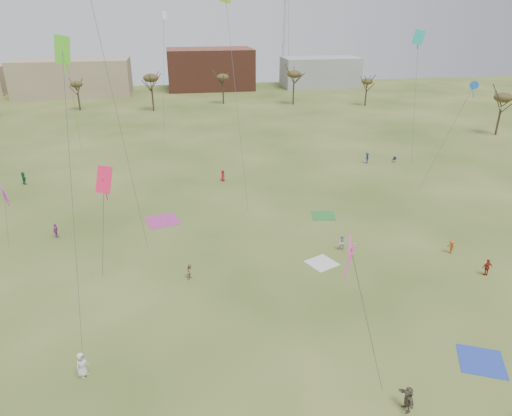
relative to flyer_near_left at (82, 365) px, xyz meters
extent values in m
plane|color=#344C17|center=(14.62, 1.99, -0.95)|extent=(260.00, 260.00, 0.00)
imported|color=silver|center=(0.00, 0.00, 0.00)|extent=(1.06, 1.09, 1.89)
imported|color=maroon|center=(35.51, 6.79, -0.09)|extent=(1.01, 0.42, 1.72)
imported|color=#A08666|center=(7.88, 11.24, -0.19)|extent=(0.81, 0.90, 1.52)
imported|color=brown|center=(20.53, -6.69, -0.05)|extent=(0.56, 1.67, 1.79)
imported|color=#AE5720|center=(34.58, 11.30, -0.19)|extent=(0.76, 1.08, 1.52)
imported|color=#AD48A9|center=(-6.31, 22.35, -0.12)|extent=(0.61, 1.03, 1.65)
imported|color=#B9B9B9|center=(23.76, 13.89, -0.08)|extent=(1.06, 1.00, 1.74)
imported|color=#21653D|center=(-14.46, 40.83, -0.03)|extent=(1.29, 1.76, 1.84)
imported|color=maroon|center=(13.84, 37.08, -0.11)|extent=(0.89, 0.97, 1.67)
imported|color=navy|center=(37.93, 41.26, -0.05)|extent=(0.70, 1.18, 1.79)
cube|color=#2843B1|center=(27.91, -3.64, -0.94)|extent=(4.11, 4.11, 0.03)
cube|color=silver|center=(20.87, 11.70, -0.94)|extent=(3.43, 3.43, 0.03)
cube|color=#B6388A|center=(5.17, 24.63, -0.94)|extent=(4.46, 4.46, 0.03)
cube|color=#2E8133|center=(24.53, 22.59, -0.94)|extent=(3.28, 3.28, 0.03)
cube|color=#151E3C|center=(42.61, 41.04, -0.53)|extent=(0.70, 0.70, 0.04)
cube|color=#151E3C|center=(42.79, 41.18, -0.30)|extent=(0.41, 0.47, 0.44)
cube|color=#ED1B4B|center=(1.39, 10.82, 9.47)|extent=(1.14, 1.14, 2.24)
cube|color=#ED1B4B|center=(1.39, 10.82, 8.69)|extent=(0.08, 0.08, 2.01)
cylinder|color=#4C4C51|center=(0.67, 11.22, 4.71)|extent=(1.48, 0.84, 9.53)
cube|color=#58D325|center=(0.74, 6.15, 19.94)|extent=(0.87, 0.87, 1.72)
cube|color=#58D325|center=(0.74, 6.15, 19.34)|extent=(0.08, 0.08, 1.55)
cylinder|color=#4C4C51|center=(0.25, 3.86, 9.95)|extent=(1.01, 4.62, 19.99)
cone|color=#F94EC1|center=(15.82, -6.63, 11.15)|extent=(1.44, 0.10, 1.44)
cube|color=#F94EC1|center=(15.82, -6.63, 10.24)|extent=(0.08, 0.08, 2.35)
cylinder|color=#4C4C51|center=(17.54, -6.21, 5.55)|extent=(3.47, 0.88, 11.21)
cylinder|color=#4C4C51|center=(2.47, 16.13, 13.39)|extent=(2.95, 0.86, 26.87)
cone|color=blue|center=(44.06, 25.90, 13.67)|extent=(1.07, 0.08, 1.07)
cube|color=blue|center=(44.06, 25.90, 12.99)|extent=(0.08, 0.08, 1.76)
cylinder|color=#4C4C51|center=(42.13, 26.90, 6.81)|extent=(3.90, 2.04, 13.73)
cube|color=#D828E6|center=(-10.15, 21.05, 5.05)|extent=(0.89, 0.89, 1.75)
cube|color=#D828E6|center=(-10.15, 21.05, 4.44)|extent=(0.08, 0.08, 1.57)
cylinder|color=#4C4C51|center=(-10.16, 20.09, 2.50)|extent=(0.07, 1.96, 5.11)
cube|color=#9FE025|center=(13.81, 28.09, 23.18)|extent=(0.08, 0.08, 1.71)
cylinder|color=#4C4C51|center=(14.58, 25.76, 11.90)|extent=(1.59, 4.70, 23.90)
cone|color=#B1123F|center=(-8.57, 53.26, 15.47)|extent=(0.97, 0.07, 0.97)
cube|color=#B1123F|center=(-8.57, 53.26, 14.86)|extent=(0.08, 0.08, 1.59)
cylinder|color=#4C4C51|center=(-8.61, 53.68, 7.71)|extent=(0.11, 0.87, 15.52)
cube|color=#16897D|center=(42.50, 38.12, 18.58)|extent=(1.03, 1.03, 2.03)
cube|color=#16897D|center=(42.50, 38.12, 17.87)|extent=(0.08, 0.08, 1.82)
cylinder|color=#4C4C51|center=(43.18, 37.89, 9.27)|extent=(1.40, 0.52, 18.63)
cube|color=white|center=(6.92, 56.10, 21.26)|extent=(0.72, 0.72, 1.23)
cube|color=white|center=(6.92, 56.10, 20.54)|extent=(0.08, 0.08, 1.85)
cylinder|color=#4C4C51|center=(6.09, 56.26, 10.61)|extent=(1.70, 0.36, 21.31)
cylinder|color=#3A2B1E|center=(-15.38, 93.99, 1.21)|extent=(0.40, 0.40, 4.32)
ellipsoid|color=#473D1E|center=(-15.38, 93.99, 5.39)|extent=(3.02, 3.02, 1.58)
cylinder|color=#3A2B1E|center=(2.62, 89.99, 1.75)|extent=(0.40, 0.40, 5.40)
ellipsoid|color=#473D1E|center=(2.62, 89.99, 6.97)|extent=(3.78, 3.78, 1.98)
cylinder|color=#3A2B1E|center=(20.62, 95.99, 1.39)|extent=(0.40, 0.40, 4.68)
ellipsoid|color=#473D1E|center=(20.62, 95.99, 5.92)|extent=(3.28, 3.28, 1.72)
cylinder|color=#3A2B1E|center=(38.62, 91.99, 1.69)|extent=(0.40, 0.40, 5.28)
ellipsoid|color=#473D1E|center=(38.62, 91.99, 6.80)|extent=(3.70, 3.70, 1.94)
cylinder|color=#3A2B1E|center=(56.62, 86.99, 1.15)|extent=(0.40, 0.40, 4.20)
ellipsoid|color=#473D1E|center=(56.62, 86.99, 5.21)|extent=(2.94, 2.94, 1.54)
cylinder|color=#3A2B1E|center=(70.62, 53.99, 1.57)|extent=(0.40, 0.40, 5.04)
ellipsoid|color=#473D1E|center=(70.62, 53.99, 6.45)|extent=(3.53, 3.53, 1.85)
cube|color=#937F60|center=(-20.38, 116.99, 4.05)|extent=(32.00, 14.00, 10.00)
cube|color=brown|center=(19.62, 121.99, 5.05)|extent=(26.00, 16.00, 12.00)
cube|color=gray|center=(54.62, 119.99, 3.55)|extent=(24.00, 12.00, 9.00)
cylinder|color=#9EA3A8|center=(45.52, 126.99, 18.05)|extent=(0.16, 0.16, 38.00)
cylinder|color=#9EA3A8|center=(44.17, 127.77, 18.05)|extent=(0.16, 0.16, 38.00)
cylinder|color=#9EA3A8|center=(44.17, 126.21, 18.05)|extent=(0.16, 0.16, 38.00)
camera|label=1|loc=(7.39, -26.14, 22.34)|focal=32.19mm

